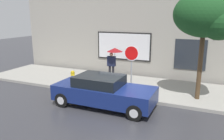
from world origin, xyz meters
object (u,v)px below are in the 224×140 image
object	(u,v)px
pedestrian_with_umbrella	(114,55)
stop_sign	(131,60)
parked_car	(103,91)
street_tree	(208,16)
fire_hydrant	(73,77)

from	to	relation	value
pedestrian_with_umbrella	stop_sign	world-z (taller)	stop_sign
parked_car	street_tree	world-z (taller)	street_tree
parked_car	fire_hydrant	bearing A→B (deg)	146.34
pedestrian_with_umbrella	stop_sign	size ratio (longest dim) A/B	0.82
pedestrian_with_umbrella	stop_sign	bearing A→B (deg)	-46.05
street_tree	fire_hydrant	bearing A→B (deg)	-177.53
fire_hydrant	street_tree	world-z (taller)	street_tree
pedestrian_with_umbrella	stop_sign	distance (m)	2.48
fire_hydrant	stop_sign	distance (m)	3.73
fire_hydrant	pedestrian_with_umbrella	distance (m)	2.72
fire_hydrant	parked_car	bearing A→B (deg)	-33.66
parked_car	stop_sign	bearing A→B (deg)	69.98
parked_car	pedestrian_with_umbrella	world-z (taller)	pedestrian_with_umbrella
fire_hydrant	street_tree	size ratio (longest dim) A/B	0.16
parked_car	pedestrian_with_umbrella	bearing A→B (deg)	106.30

